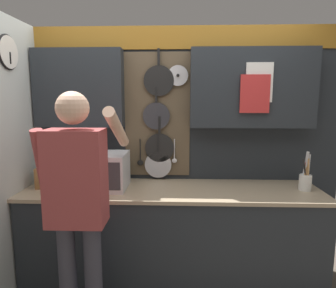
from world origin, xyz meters
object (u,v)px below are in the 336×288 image
knife_block (44,177)px  person (77,197)px  microwave (98,171)px  utensil_crock (305,180)px

knife_block → person: bearing=-49.6°
knife_block → person: person is taller
microwave → knife_block: bearing=179.9°
utensil_crock → person: (-1.74, -0.58, 0.03)m
microwave → knife_block: size_ratio=1.96×
microwave → person: size_ratio=0.29×
microwave → knife_block: 0.48m
knife_block → utensil_crock: utensil_crock is taller
knife_block → utensil_crock: size_ratio=0.76×
utensil_crock → person: bearing=-161.5°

